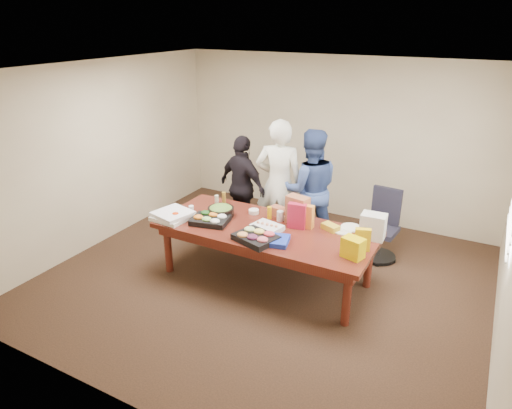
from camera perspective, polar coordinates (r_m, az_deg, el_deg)
The scene contains 36 objects.
floor at distance 6.19m, azimuth 1.15°, elevation -9.27°, with size 5.50×5.00×0.02m, color #47301E.
ceiling at distance 5.29m, azimuth 1.39°, elevation 16.64°, with size 5.50×5.00×0.02m, color white.
wall_back at distance 7.82m, azimuth 9.72°, elevation 8.10°, with size 5.50×0.04×2.70m, color beige.
wall_front at distance 3.76m, azimuth -16.61°, elevation -8.92°, with size 5.50×0.04×2.70m, color beige.
wall_left at distance 7.21m, azimuth -18.69°, elevation 6.03°, with size 0.04×5.00×2.70m, color beige.
conference_table at distance 6.00m, azimuth 1.18°, elevation -6.14°, with size 2.80×1.20×0.75m, color #4C1C0F.
office_chair at distance 6.66m, azimuth 15.38°, elevation -2.82°, with size 0.50×0.50×0.98m, color black.
person_center at distance 6.71m, azimuth 2.90°, elevation 2.57°, with size 0.71×0.46×1.94m, color silver.
person_right at distance 6.72m, azimuth 6.74°, elevation 1.89°, with size 0.88×0.68×1.80m, color #334982.
person_left at distance 7.06m, azimuth -1.68°, elevation 2.24°, with size 0.94×0.39×1.61m, color black.
veggie_tray at distance 5.98m, azimuth -5.74°, elevation -1.96°, with size 0.47×0.37×0.07m, color black.
fruit_tray at distance 5.48m, azimuth -0.02°, elevation -4.21°, with size 0.49×0.38×0.07m, color black.
sheet_cake at distance 5.76m, azimuth 1.39°, elevation -2.89°, with size 0.37×0.27×0.06m, color silver.
salad_bowl at distance 6.17m, azimuth -4.42°, elevation -0.89°, with size 0.36×0.36×0.12m, color black.
chip_bag_blue at distance 5.45m, azimuth 1.95°, elevation -4.46°, with size 0.41×0.30×0.06m, color #1A35AF.
chip_bag_red at distance 5.77m, azimuth 5.14°, elevation -1.43°, with size 0.23×0.09×0.33m, color #AE1A36.
chip_bag_yellow at distance 5.37m, azimuth 13.19°, elevation -4.29°, with size 0.18×0.07×0.27m, color gold.
chip_bag_orange at distance 5.81m, azimuth 6.28°, elevation -1.47°, with size 0.20×0.09×0.31m, color orange.
mayo_jar at distance 6.00m, azimuth 3.04°, elevation -1.44°, with size 0.09×0.09×0.14m, color silver.
mustard_bottle at distance 6.05m, azimuth 1.69°, elevation -1.03°, with size 0.06×0.06×0.17m, color #DBA807.
dressing_bottle at distance 6.54m, azimuth -4.03°, elevation 0.82°, with size 0.06×0.06×0.18m, color olive.
ranch_bottle at distance 6.48m, azimuth -4.94°, elevation 0.48°, with size 0.05×0.05×0.16m, color beige.
banana_bunch at distance 5.83m, azimuth 9.32°, elevation -2.82°, with size 0.22×0.13×0.07m, color gold.
bread_loaf at distance 6.14m, azimuth 3.13°, elevation -0.95°, with size 0.30×0.13×0.12m, color #9F5132.
kraft_bag at distance 5.89m, azimuth 5.22°, elevation -0.71°, with size 0.29×0.17×0.37m, color #995634.
red_cup at distance 6.09m, azimuth -10.02°, elevation -1.55°, with size 0.08×0.08×0.11m, color red.
clear_cup_a at distance 6.19m, azimuth -8.85°, elevation -1.12°, with size 0.07×0.07×0.10m, color silver.
clear_cup_b at distance 6.31m, azimuth -8.11°, elevation -0.59°, with size 0.07×0.07×0.10m, color white.
pizza_box_lower at distance 6.17m, azimuth -10.42°, elevation -1.53°, with size 0.44×0.44×0.05m, color white.
pizza_box_upper at distance 6.14m, azimuth -10.38°, elevation -1.13°, with size 0.44×0.44×0.05m, color white.
plate_a at distance 5.82m, azimuth 10.80°, elevation -3.28°, with size 0.24×0.24×0.01m, color #ECECCE.
plate_b at distance 5.94m, azimuth 11.80°, elevation -2.83°, with size 0.26×0.26×0.02m, color white.
dip_bowl_a at distance 6.08m, azimuth 3.39°, elevation -1.51°, with size 0.15×0.15×0.06m, color silver.
dip_bowl_b at distance 6.23m, azimuth -0.28°, elevation -0.88°, with size 0.14×0.14×0.06m, color white.
grocery_bag_white at distance 5.67m, azimuth 14.44°, elevation -2.66°, with size 0.29×0.21×0.31m, color silver.
grocery_bag_yellow at distance 5.20m, azimuth 12.05°, elevation -5.32°, with size 0.24×0.16×0.24m, color #E3C100.
Camera 1 is at (2.39, -4.70, 3.25)m, focal length 31.95 mm.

